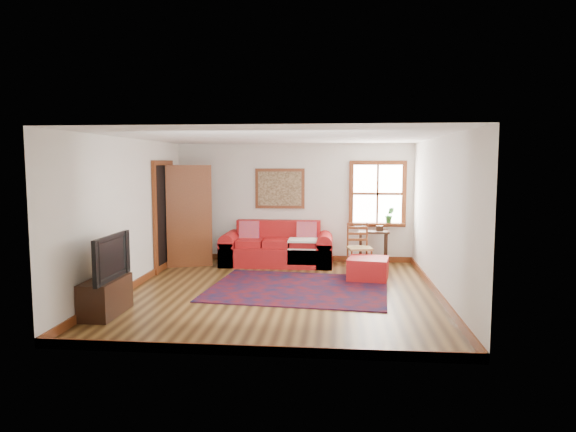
# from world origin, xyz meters

# --- Properties ---
(ground) EXTENTS (5.50, 5.50, 0.00)m
(ground) POSITION_xyz_m (0.00, 0.00, 0.00)
(ground) COLOR #3D2510
(ground) RESTS_ON ground
(room_envelope) EXTENTS (5.04, 5.54, 2.52)m
(room_envelope) POSITION_xyz_m (0.00, 0.02, 1.65)
(room_envelope) COLOR silver
(room_envelope) RESTS_ON ground
(window) EXTENTS (1.18, 0.20, 1.38)m
(window) POSITION_xyz_m (1.78, 2.70, 1.31)
(window) COLOR white
(window) RESTS_ON ground
(doorway) EXTENTS (0.89, 1.08, 2.14)m
(doorway) POSITION_xyz_m (-2.21, 1.78, 1.07)
(doorway) COLOR black
(doorway) RESTS_ON ground
(framed_artwork) EXTENTS (1.05, 0.07, 0.85)m
(framed_artwork) POSITION_xyz_m (-0.30, 2.71, 1.55)
(framed_artwork) COLOR brown
(framed_artwork) RESTS_ON ground
(persian_rug) EXTENTS (3.12, 2.60, 0.02)m
(persian_rug) POSITION_xyz_m (0.28, 0.30, 0.01)
(persian_rug) COLOR #520B11
(persian_rug) RESTS_ON ground
(red_leather_sofa) EXTENTS (2.27, 0.94, 0.89)m
(red_leather_sofa) POSITION_xyz_m (-0.31, 2.31, 0.29)
(red_leather_sofa) COLOR #B01619
(red_leather_sofa) RESTS_ON ground
(red_ottoman) EXTENTS (0.79, 0.79, 0.40)m
(red_ottoman) POSITION_xyz_m (1.48, 1.09, 0.20)
(red_ottoman) COLOR #B01619
(red_ottoman) RESTS_ON ground
(side_table) EXTENTS (0.61, 0.46, 0.73)m
(side_table) POSITION_xyz_m (1.65, 2.32, 0.61)
(side_table) COLOR black
(side_table) RESTS_ON ground
(ladder_back_chair) EXTENTS (0.51, 0.49, 0.94)m
(ladder_back_chair) POSITION_xyz_m (1.33, 1.73, 0.51)
(ladder_back_chair) COLOR tan
(ladder_back_chair) RESTS_ON ground
(media_cabinet) EXTENTS (0.41, 0.92, 0.50)m
(media_cabinet) POSITION_xyz_m (-2.28, -1.41, 0.25)
(media_cabinet) COLOR black
(media_cabinet) RESTS_ON ground
(television) EXTENTS (0.14, 1.07, 0.62)m
(television) POSITION_xyz_m (-2.26, -1.44, 0.81)
(television) COLOR black
(television) RESTS_ON media_cabinet
(candle_hurricane) EXTENTS (0.12, 0.12, 0.18)m
(candle_hurricane) POSITION_xyz_m (-2.23, -1.01, 0.59)
(candle_hurricane) COLOR silver
(candle_hurricane) RESTS_ON media_cabinet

